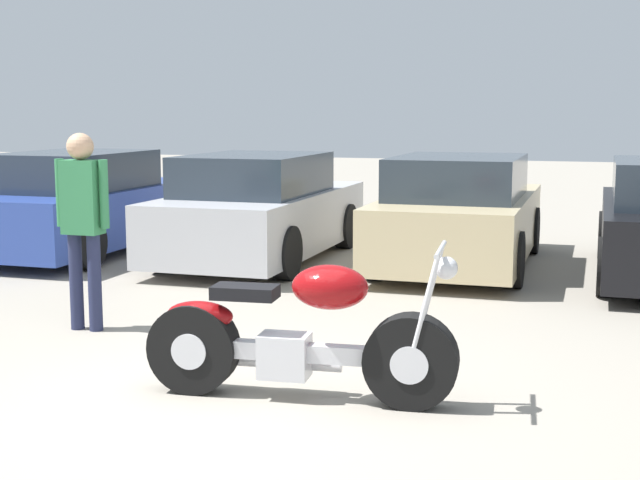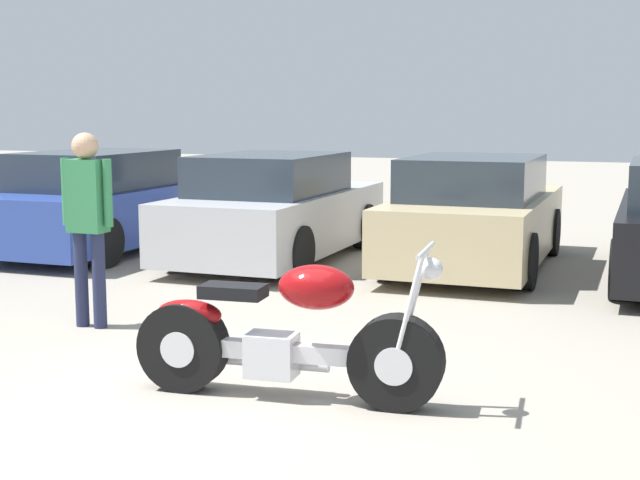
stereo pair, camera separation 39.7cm
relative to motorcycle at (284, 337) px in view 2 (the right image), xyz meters
name	(u,v)px [view 2 (the right image)]	position (x,y,z in m)	size (l,w,h in m)	color
ground_plane	(194,403)	(-0.53, -0.31, -0.43)	(60.00, 60.00, 0.00)	gray
motorcycle	(284,337)	(0.00, 0.00, 0.00)	(2.16, 0.62, 1.09)	black
parked_car_blue	(104,204)	(-4.88, 5.13, 0.22)	(1.78, 4.05, 1.40)	#2D479E
parked_car_silver	(276,210)	(-2.32, 5.24, 0.22)	(1.78, 4.05, 1.40)	#BCBCC1
parked_car_champagne	(475,216)	(0.25, 5.57, 0.22)	(1.78, 4.05, 1.40)	#C6B284
person_standing	(88,212)	(-2.44, 1.26, 0.63)	(0.52, 0.24, 1.76)	#232847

